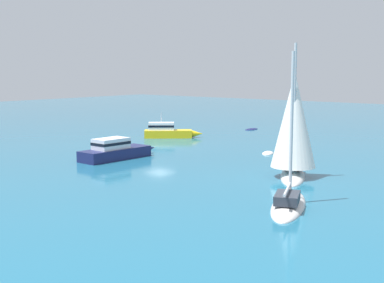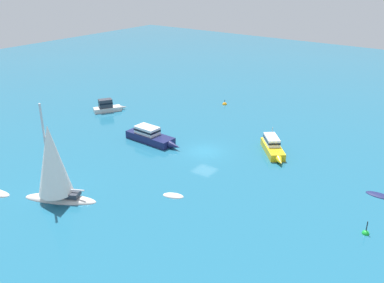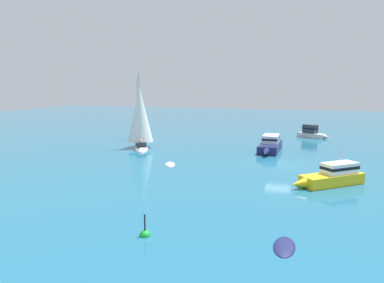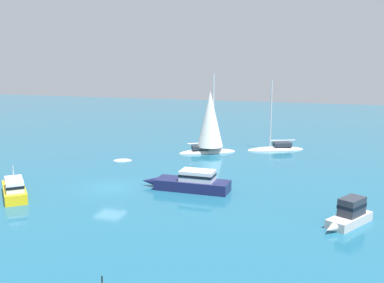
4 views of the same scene
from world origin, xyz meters
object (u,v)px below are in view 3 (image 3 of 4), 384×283
object	(u,v)px
dinghy	(284,247)
channel_buoy	(145,235)
launch	(332,176)
yacht	(140,120)
dinghy_1	(170,165)
powerboat	(270,145)
cabin_cruiser	(312,132)
sailboat	(139,137)

from	to	relation	value
dinghy	channel_buoy	bearing A→B (deg)	-84.61
launch	channel_buoy	world-z (taller)	launch
yacht	dinghy_1	bearing A→B (deg)	-167.74
channel_buoy	dinghy	bearing A→B (deg)	5.78
powerboat	channel_buoy	distance (m)	27.58
cabin_cruiser	launch	xyz separation A→B (m)	(1.20, -26.82, -0.04)
dinghy	yacht	distance (m)	30.92
powerboat	cabin_cruiser	bearing A→B (deg)	161.54
sailboat	powerboat	bearing A→B (deg)	51.64
cabin_cruiser	powerboat	bearing A→B (deg)	-79.40
powerboat	channel_buoy	xyz separation A→B (m)	(-4.04, -27.27, -0.72)
dinghy	dinghy_1	distance (m)	19.83
cabin_cruiser	channel_buoy	xyz separation A→B (m)	(-8.91, -40.36, -0.74)
powerboat	channel_buoy	bearing A→B (deg)	-6.46
sailboat	channel_buoy	bearing A→B (deg)	2.43
dinghy_1	launch	xyz separation A→B (m)	(14.83, -3.07, 0.72)
powerboat	cabin_cruiser	xyz separation A→B (m)	(4.87, 13.09, 0.02)
cabin_cruiser	dinghy_1	world-z (taller)	cabin_cruiser
yacht	powerboat	bearing A→B (deg)	-109.43
dinghy_1	channel_buoy	distance (m)	17.28
launch	channel_buoy	xyz separation A→B (m)	(-10.11, -13.54, -0.70)
yacht	cabin_cruiser	bearing A→B (deg)	-81.02
cabin_cruiser	channel_buoy	bearing A→B (deg)	-71.43
sailboat	launch	distance (m)	32.00
dinghy	channel_buoy	size ratio (longest dim) A/B	1.71
channel_buoy	cabin_cruiser	bearing A→B (deg)	77.55
dinghy_1	sailboat	bearing A→B (deg)	-167.30
dinghy_1	yacht	xyz separation A→B (m)	(-7.00, 8.35, 3.51)
launch	sailboat	bearing A→B (deg)	-77.07
dinghy_1	sailboat	xyz separation A→B (m)	(-10.85, 16.01, 0.18)
sailboat	channel_buoy	distance (m)	36.15
cabin_cruiser	dinghy_1	distance (m)	27.39
cabin_cruiser	yacht	xyz separation A→B (m)	(-20.64, -15.39, 2.76)
cabin_cruiser	channel_buoy	world-z (taller)	cabin_cruiser
dinghy	sailboat	size ratio (longest dim) A/B	0.28
sailboat	yacht	world-z (taller)	yacht
dinghy	launch	xyz separation A→B (m)	(2.97, 12.82, 0.72)
dinghy	sailboat	distance (m)	39.16
powerboat	dinghy	world-z (taller)	powerboat
launch	powerboat	bearing A→B (deg)	-106.59
powerboat	cabin_cruiser	world-z (taller)	cabin_cruiser
sailboat	dinghy	bearing A→B (deg)	12.36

